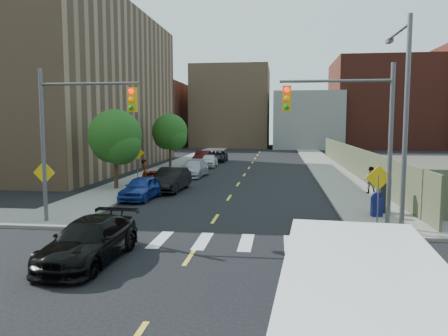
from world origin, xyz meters
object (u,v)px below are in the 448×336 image
(parked_car_black, at_px, (171,180))
(parked_car_grey, at_px, (217,156))
(parked_car_silver, at_px, (194,169))
(mailbox, at_px, (377,204))
(parked_car_blue, at_px, (142,188))
(pedestrian_west, at_px, (145,173))
(parked_car_maroon, at_px, (203,157))
(payphone, at_px, (384,194))
(parked_car_red, at_px, (155,180))
(parked_car_white, at_px, (209,161))
(pedestrian_east, at_px, (370,180))
(black_sedan, at_px, (89,241))

(parked_car_black, xyz_separation_m, parked_car_grey, (-0.05, 22.45, -0.13))
(parked_car_silver, xyz_separation_m, mailbox, (11.88, -15.19, 0.02))
(parked_car_blue, relative_size, pedestrian_west, 2.16)
(parked_car_maroon, xyz_separation_m, payphone, (13.70, -26.11, 0.35))
(parked_car_red, height_order, parked_car_white, parked_car_white)
(mailbox, xyz_separation_m, pedestrian_east, (1.10, 7.06, 0.28))
(parked_car_blue, bearing_deg, pedestrian_west, 110.03)
(parked_car_blue, bearing_deg, payphone, -7.51)
(parked_car_grey, relative_size, pedestrian_west, 2.47)
(parked_car_white, xyz_separation_m, pedestrian_east, (12.98, -16.40, 0.33))
(parked_car_black, xyz_separation_m, mailbox, (11.88, -7.27, -0.06))
(black_sedan, bearing_deg, pedestrian_east, 53.79)
(parked_car_black, relative_size, parked_car_maroon, 1.07)
(parked_car_white, distance_m, parked_car_maroon, 3.81)
(black_sedan, xyz_separation_m, payphone, (11.40, 8.73, 0.37))
(pedestrian_west, bearing_deg, mailbox, -136.14)
(parked_car_blue, distance_m, pedestrian_west, 4.43)
(parked_car_black, distance_m, parked_car_red, 1.49)
(parked_car_silver, distance_m, parked_car_white, 8.28)
(parked_car_blue, xyz_separation_m, mailbox, (12.85, -3.93, 0.02))
(parked_car_black, bearing_deg, mailbox, -28.43)
(pedestrian_east, bearing_deg, parked_car_maroon, -39.48)
(parked_car_red, xyz_separation_m, pedestrian_west, (-0.80, 0.20, 0.48))
(parked_car_blue, height_order, payphone, payphone)
(parked_car_blue, height_order, parked_car_silver, parked_car_silver)
(parked_car_black, height_order, parked_car_white, parked_car_black)
(parked_car_grey, relative_size, mailbox, 3.98)
(parked_car_maroon, relative_size, pedestrian_east, 2.59)
(pedestrian_west, bearing_deg, pedestrian_east, -110.05)
(parked_car_silver, bearing_deg, mailbox, -47.33)
(mailbox, relative_size, pedestrian_east, 0.69)
(parked_car_black, xyz_separation_m, payphone, (12.40, -6.33, 0.29))
(parked_car_red, bearing_deg, parked_car_black, -33.42)
(parked_car_black, bearing_deg, parked_car_red, 154.24)
(mailbox, distance_m, pedestrian_east, 7.15)
(mailbox, bearing_deg, payphone, 56.38)
(parked_car_white, distance_m, mailbox, 26.30)
(black_sedan, bearing_deg, parked_car_blue, 102.20)
(parked_car_black, height_order, black_sedan, parked_car_black)
(parked_car_red, xyz_separation_m, parked_car_grey, (1.25, 21.73, 0.03))
(mailbox, bearing_deg, parked_car_blue, 158.03)
(mailbox, height_order, pedestrian_east, pedestrian_east)
(parked_car_black, xyz_separation_m, black_sedan, (1.00, -15.06, -0.07))
(parked_car_maroon, relative_size, parked_car_grey, 0.94)
(parked_car_black, bearing_deg, parked_car_silver, 93.03)
(parked_car_maroon, bearing_deg, parked_car_silver, -83.10)
(parked_car_silver, height_order, parked_car_grey, parked_car_silver)
(black_sedan, bearing_deg, parked_car_red, 100.98)
(parked_car_black, height_order, payphone, payphone)
(parked_car_red, distance_m, parked_car_grey, 21.77)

